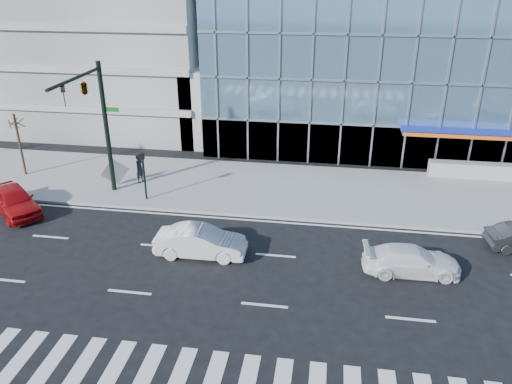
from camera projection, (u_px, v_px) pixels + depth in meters
ground at (276, 256)px, 24.71m from camera, size 160.00×160.00×0.00m
sidewalk at (290, 189)px, 31.86m from camera, size 120.00×8.00×0.15m
theatre_building at (474, 36)px, 42.97m from camera, size 42.00×26.00×15.00m
parking_garage at (98, 1)px, 46.68m from camera, size 24.00×24.00×20.00m
ramp_block at (229, 101)px, 40.46m from camera, size 6.00×8.00×6.00m
traffic_signal at (91, 102)px, 27.77m from camera, size 1.14×5.74×8.00m
ped_signal_post at (143, 169)px, 29.44m from camera, size 0.30×0.33×3.00m
street_tree_near at (15, 122)px, 32.38m from camera, size 1.10×1.10×4.23m
white_suv at (412, 260)px, 23.09m from camera, size 4.59×2.10×1.30m
white_sedan at (201, 242)px, 24.46m from camera, size 4.51×1.65×1.48m
red_sedan at (14, 200)px, 28.64m from camera, size 4.78×4.46×1.59m
pedestrian at (140, 169)px, 32.28m from camera, size 0.65×0.79×1.87m
tilted_panel at (115, 172)px, 31.85m from camera, size 1.59×1.01×1.83m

